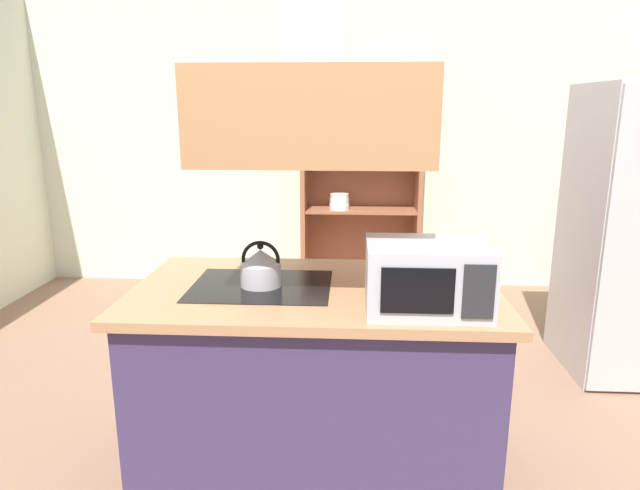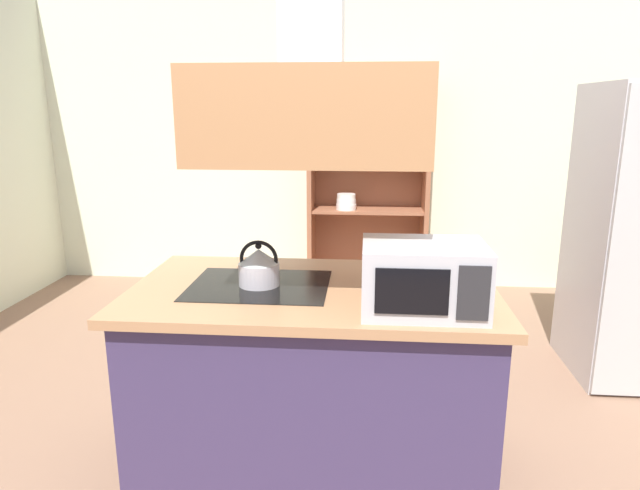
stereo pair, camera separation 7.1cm
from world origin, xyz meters
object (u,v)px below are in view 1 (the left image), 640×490
(kettle, at_px, (261,267))
(cutting_board, at_px, (417,269))
(dish_cabinet, at_px, (360,200))
(microwave, at_px, (427,277))

(kettle, bearing_deg, cutting_board, 20.98)
(dish_cabinet, distance_m, kettle, 2.77)
(dish_cabinet, distance_m, microwave, 2.99)
(dish_cabinet, distance_m, cutting_board, 2.47)
(cutting_board, relative_size, microwave, 0.74)
(cutting_board, bearing_deg, kettle, -159.02)
(dish_cabinet, relative_size, cutting_board, 5.54)
(kettle, bearing_deg, dish_cabinet, 80.37)
(cutting_board, distance_m, microwave, 0.53)
(dish_cabinet, height_order, kettle, dish_cabinet)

